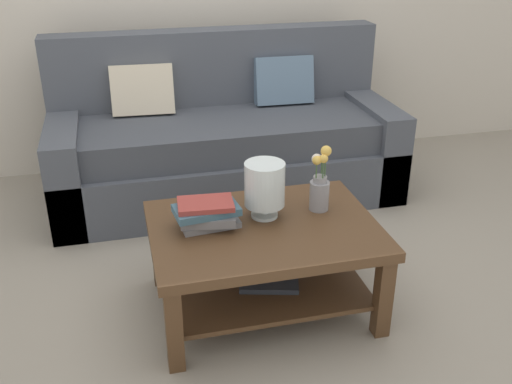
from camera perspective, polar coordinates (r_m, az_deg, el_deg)
name	(u,v)px	position (r m, az deg, el deg)	size (l,w,h in m)	color
ground_plane	(255,263)	(3.28, -0.05, -6.97)	(10.00, 10.00, 0.00)	gray
couch	(224,142)	(3.97, -3.11, 4.91)	(2.25, 0.90, 1.06)	#474C56
coffee_table	(264,248)	(2.77, 0.77, -5.51)	(1.05, 0.77, 0.46)	#4C331E
book_stack_main	(207,214)	(2.68, -4.75, -2.14)	(0.31, 0.21, 0.13)	slate
glass_hurricane_vase	(265,186)	(2.72, 0.84, 0.63)	(0.19, 0.19, 0.27)	silver
flower_pitcher	(320,185)	(2.81, 6.22, 0.68)	(0.10, 0.10, 0.33)	gray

